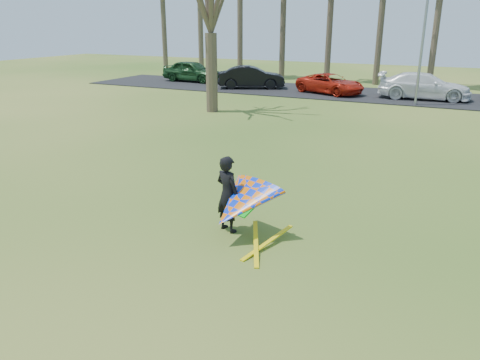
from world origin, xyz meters
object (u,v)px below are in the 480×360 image
at_px(car_3, 424,86).
at_px(streetlight, 427,27).
at_px(car_1, 251,77).
at_px(kite_flyer, 239,203).
at_px(car_0, 192,71).
at_px(car_2, 330,84).

bearing_deg(car_3, streetlight, 175.55).
height_order(streetlight, car_3, streetlight).
distance_m(car_1, car_3, 12.04).
bearing_deg(kite_flyer, car_3, 85.51).
relative_size(streetlight, car_0, 1.61).
xyz_separation_m(car_1, car_3, (12.04, 0.13, 0.01)).
xyz_separation_m(streetlight, car_0, (-18.11, 3.94, -3.56)).
bearing_deg(car_3, car_1, 86.81).
distance_m(car_3, kite_flyer, 23.34).
distance_m(streetlight, car_2, 7.41).
xyz_separation_m(car_0, car_2, (12.11, -1.73, -0.18)).
bearing_deg(kite_flyer, streetlight, 85.05).
height_order(car_3, kite_flyer, kite_flyer).
xyz_separation_m(streetlight, kite_flyer, (-1.80, -20.81, -3.61)).
xyz_separation_m(streetlight, car_2, (-6.00, 2.21, -3.73)).
xyz_separation_m(car_3, kite_flyer, (-1.83, -23.27, -0.02)).
distance_m(streetlight, car_3, 4.35).
relative_size(streetlight, car_2, 1.66).
xyz_separation_m(car_0, car_1, (6.10, -1.61, -0.04)).
bearing_deg(car_1, car_0, 50.52).
distance_m(car_2, kite_flyer, 23.40).
bearing_deg(car_0, streetlight, -99.66).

